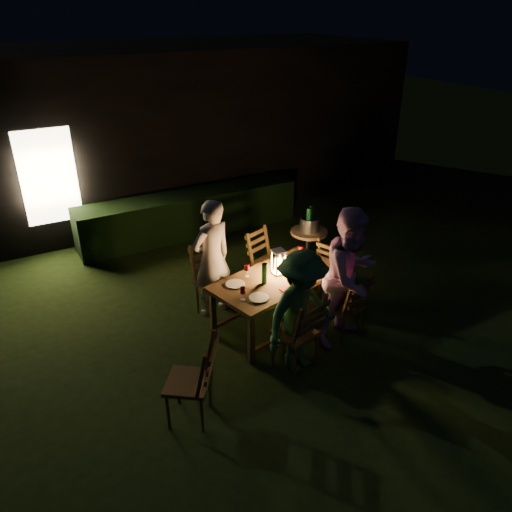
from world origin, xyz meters
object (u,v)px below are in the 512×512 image
chair_far_left (216,293)px  side_table (309,236)px  dining_table (278,281)px  chair_near_right (343,317)px  lantern (278,263)px  chair_end (336,276)px  ice_bucket (309,224)px  chair_far_right (267,272)px  bottle_table (264,273)px  bottle_bucket_a (308,223)px  chair_near_left (296,343)px  person_opp_left (301,313)px  bottle_bucket_b (311,220)px  person_house_side (212,259)px  chair_spare (191,394)px  person_opp_right (351,277)px

chair_far_left → side_table: bearing=-179.5°
dining_table → chair_near_right: 0.97m
chair_far_left → lantern: lantern is taller
chair_end → ice_bucket: bearing=162.8°
chair_far_right → bottle_table: (-0.59, -0.94, 0.59)m
side_table → dining_table: bearing=-140.2°
dining_table → chair_end: (1.20, 0.29, -0.38)m
lantern → bottle_bucket_a: bearing=38.9°
ice_bucket → bottle_bucket_a: size_ratio=0.94×
bottle_bucket_a → chair_near_left: bearing=-127.3°
chair_far_left → ice_bucket: bearing=-179.5°
person_opp_left → ice_bucket: bearing=39.5°
chair_near_left → chair_far_right: chair_near_left is taller
chair_near_right → chair_end: 1.09m
bottle_table → bottle_bucket_b: size_ratio=0.88×
person_opp_left → bottle_table: person_opp_left is taller
person_house_side → lantern: 0.92m
chair_far_left → bottle_table: (0.38, -0.70, 0.55)m
dining_table → person_house_side: size_ratio=1.14×
chair_near_right → side_table: (0.53, 1.60, 0.40)m
chair_near_right → bottle_table: bottle_table is taller
side_table → bottle_table: bearing=-143.8°
lantern → bottle_table: size_ratio=1.25×
chair_near_left → chair_far_left: bearing=88.9°
chair_near_left → lantern: size_ratio=3.00×
chair_near_right → bottle_table: 1.20m
chair_near_right → ice_bucket: bearing=58.3°
bottle_bucket_b → chair_end: bearing=-90.4°
ice_bucket → chair_spare: bearing=-144.8°
chair_far_right → lantern: lantern is taller
dining_table → person_opp_left: person_opp_left is taller
chair_near_left → bottle_bucket_b: bottle_bucket_b is taller
chair_near_left → chair_near_right: 0.90m
chair_near_left → person_opp_right: size_ratio=0.58×
chair_near_left → chair_near_right: bearing=-0.9°
chair_near_left → bottle_bucket_b: (1.46, 1.86, 0.62)m
chair_far_left → bottle_bucket_a: 1.84m
person_opp_right → lantern: (-0.59, 0.75, -0.01)m
dining_table → chair_near_left: size_ratio=1.85×
chair_far_left → bottle_bucket_b: bearing=-178.6°
dining_table → lantern: 0.24m
chair_near_left → chair_far_left: (-0.36, 1.50, 0.01)m
chair_far_left → person_opp_left: person_opp_left is taller
person_opp_right → bottle_table: size_ratio=6.48×
bottle_bucket_b → lantern: bearing=-141.1°
chair_near_right → chair_far_right: size_ratio=0.97×
chair_near_left → chair_far_right: 1.84m
bottle_bucket_a → chair_end: bearing=-81.4°
chair_near_right → ice_bucket: size_ratio=3.17×
bottle_bucket_b → person_opp_right: bearing=-108.6°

